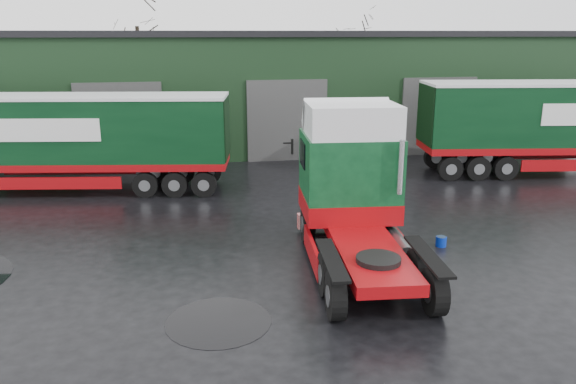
% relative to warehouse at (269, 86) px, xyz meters
% --- Properties ---
extents(ground, '(100.00, 100.00, 0.00)m').
position_rel_warehouse_xyz_m(ground, '(-2.00, -20.00, -3.16)').
color(ground, black).
extents(warehouse, '(32.40, 12.40, 6.30)m').
position_rel_warehouse_xyz_m(warehouse, '(0.00, 0.00, 0.00)').
color(warehouse, black).
rests_on(warehouse, ground).
extents(hero_tractor, '(3.61, 7.27, 4.36)m').
position_rel_warehouse_xyz_m(hero_tractor, '(-0.56, -19.93, -0.97)').
color(hero_tractor, '#0E401F').
rests_on(hero_tractor, ground).
extents(trailer_left, '(12.81, 4.53, 3.90)m').
position_rel_warehouse_xyz_m(trailer_left, '(-9.50, -10.00, -1.21)').
color(trailer_left, silver).
rests_on(trailer_left, ground).
extents(lorry_right, '(16.10, 5.06, 4.17)m').
position_rel_warehouse_xyz_m(lorry_right, '(11.51, -11.00, -1.07)').
color(lorry_right, silver).
rests_on(lorry_right, ground).
extents(wash_bucket, '(0.42, 0.42, 0.30)m').
position_rel_warehouse_xyz_m(wash_bucket, '(2.39, -18.55, -3.01)').
color(wash_bucket, '#07249F').
rests_on(wash_bucket, ground).
extents(tree_back_a, '(4.40, 4.40, 9.50)m').
position_rel_warehouse_xyz_m(tree_back_a, '(-8.00, 10.00, 1.59)').
color(tree_back_a, black).
rests_on(tree_back_a, ground).
extents(tree_back_b, '(4.40, 4.40, 7.50)m').
position_rel_warehouse_xyz_m(tree_back_b, '(8.00, 10.00, 0.59)').
color(tree_back_b, black).
rests_on(tree_back_b, ground).
extents(puddle_0, '(2.37, 2.37, 0.01)m').
position_rel_warehouse_xyz_m(puddle_0, '(-4.53, -21.94, -3.15)').
color(puddle_0, black).
rests_on(puddle_0, ground).
extents(puddle_1, '(2.74, 2.74, 0.01)m').
position_rel_warehouse_xyz_m(puddle_1, '(-0.17, -16.14, -3.15)').
color(puddle_1, black).
rests_on(puddle_1, ground).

